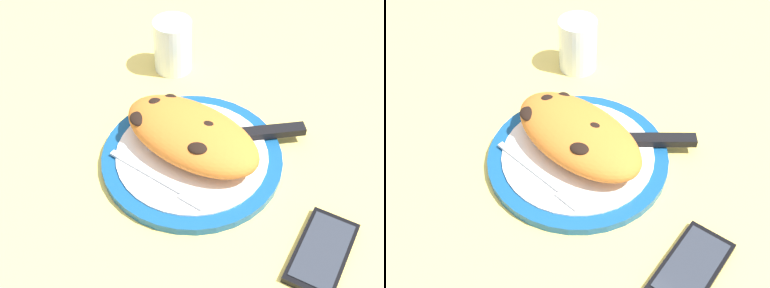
% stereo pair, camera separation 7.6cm
% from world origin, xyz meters
% --- Properties ---
extents(ground_plane, '(1.50, 1.50, 0.03)m').
position_xyz_m(ground_plane, '(0.00, 0.00, -0.01)').
color(ground_plane, '#EACC60').
extents(plate, '(0.27, 0.27, 0.02)m').
position_xyz_m(plate, '(0.00, 0.00, 0.01)').
color(plate, navy).
rests_on(plate, ground_plane).
extents(calzone, '(0.24, 0.14, 0.06)m').
position_xyz_m(calzone, '(-0.01, 0.01, 0.05)').
color(calzone, orange).
rests_on(calzone, plate).
extents(fork, '(0.17, 0.03, 0.00)m').
position_xyz_m(fork, '(-0.00, -0.07, 0.02)').
color(fork, silver).
rests_on(fork, plate).
extents(knife, '(0.20, 0.17, 0.01)m').
position_xyz_m(knife, '(0.06, 0.08, 0.02)').
color(knife, silver).
rests_on(knife, plate).
extents(smartphone, '(0.07, 0.13, 0.01)m').
position_xyz_m(smartphone, '(0.23, -0.05, 0.01)').
color(smartphone, black).
rests_on(smartphone, ground_plane).
extents(water_glass, '(0.07, 0.07, 0.10)m').
position_xyz_m(water_glass, '(-0.15, 0.18, 0.04)').
color(water_glass, silver).
rests_on(water_glass, ground_plane).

